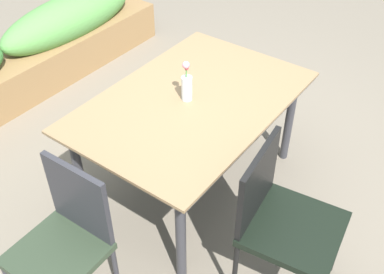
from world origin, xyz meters
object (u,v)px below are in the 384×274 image
chair_end_left (66,236)px  flower_vase (187,85)px  dining_table (192,108)px  chair_near_left (281,216)px  planter_box (8,66)px

chair_end_left → flower_vase: flower_vase is taller
dining_table → chair_near_left: (-0.35, -0.82, -0.12)m
dining_table → flower_vase: bearing=120.6°
dining_table → chair_end_left: bearing=179.9°
chair_end_left → flower_vase: 1.10m
chair_end_left → chair_near_left: chair_near_left is taller
flower_vase → planter_box: 1.94m
chair_end_left → chair_near_left: size_ratio=0.96×
flower_vase → planter_box: bearing=91.2°
flower_vase → planter_box: (-0.04, 1.87, -0.52)m
chair_end_left → planter_box: bearing=-29.6°
dining_table → planter_box: bearing=91.7°
dining_table → chair_end_left: (-1.07, 0.00, -0.16)m
chair_near_left → flower_vase: size_ratio=3.44×
planter_box → flower_vase: bearing=-88.8°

